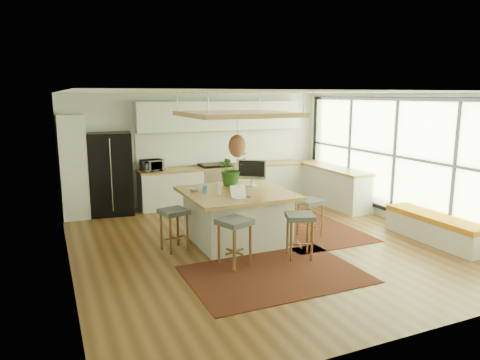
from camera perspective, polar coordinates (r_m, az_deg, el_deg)
name	(u,v)px	position (r m, az deg, el deg)	size (l,w,h in m)	color
floor	(261,243)	(8.15, 2.73, -8.12)	(7.00, 7.00, 0.00)	#533417
ceiling	(263,92)	(7.71, 2.92, 11.23)	(7.00, 7.00, 0.00)	white
wall_back	(198,149)	(11.02, -5.37, 4.05)	(6.50, 6.50, 0.00)	silver
wall_front	(411,221)	(5.01, 21.10, -4.93)	(6.50, 6.50, 0.00)	silver
wall_left	(64,185)	(7.01, -21.67, -0.60)	(7.00, 7.00, 0.00)	silver
wall_right	(403,159)	(9.70, 20.27, 2.49)	(7.00, 7.00, 0.00)	silver
window_wall	(402,157)	(9.67, 20.16, 2.78)	(0.10, 6.20, 2.60)	black
pantry	(73,167)	(10.19, -20.68, 1.56)	(0.55, 0.60, 2.25)	silver
back_counter_base	(224,185)	(11.06, -2.05, -0.66)	(4.20, 0.60, 0.88)	silver
back_counter_top	(224,167)	(10.98, -2.07, 1.69)	(4.24, 0.64, 0.05)	olive
backsplash	(220,148)	(11.19, -2.66, 4.19)	(4.20, 0.02, 0.80)	white
upper_cabinets	(222,116)	(10.98, -2.39, 8.25)	(4.20, 0.34, 0.70)	silver
range	(215,184)	(10.96, -3.27, -0.46)	(0.76, 0.62, 1.00)	#A5A5AA
right_counter_base	(331,186)	(11.17, 11.67, -0.77)	(0.60, 2.50, 0.88)	silver
right_counter_top	(332,168)	(11.08, 11.76, 1.56)	(0.64, 2.54, 0.05)	olive
window_bench	(435,228)	(8.90, 23.77, -5.73)	(0.52, 2.00, 0.50)	silver
ceiling_panel	(237,129)	(7.96, -0.37, 6.55)	(1.86, 1.86, 0.80)	olive
rug_near	(275,274)	(6.82, 4.54, -12.00)	(2.60, 1.80, 0.01)	black
rug_right	(305,228)	(9.09, 8.34, -6.16)	(1.80, 2.60, 0.01)	black
fridge	(111,174)	(10.31, -16.23, 0.80)	(0.92, 0.72, 1.84)	black
island	(236,216)	(8.16, -0.48, -4.66)	(1.85, 1.85, 0.93)	olive
stool_near_left	(235,245)	(6.98, -0.70, -8.32)	(0.45, 0.45, 0.77)	#404647
stool_near_right	(299,237)	(7.39, 7.67, -7.32)	(0.44, 0.44, 0.75)	#404647
stool_right_front	(310,218)	(8.52, 8.96, -4.89)	(0.43, 0.43, 0.72)	#404647
stool_right_back	(286,210)	(9.08, 5.96, -3.82)	(0.38, 0.38, 0.65)	#404647
stool_left_side	(174,230)	(7.78, -8.46, -6.42)	(0.43, 0.43, 0.73)	#404647
laptop	(241,191)	(7.51, 0.16, -1.43)	(0.30, 0.32, 0.23)	#A5A5AA
monitor	(252,173)	(8.49, 1.52, 0.96)	(0.56, 0.20, 0.52)	#A5A5AA
microwave	(152,164)	(10.41, -11.29, 2.03)	(0.48, 0.27, 0.32)	#A5A5AA
island_plant	(231,172)	(8.57, -1.11, 1.04)	(0.59, 0.66, 0.51)	#1E4C19
island_bowl	(195,189)	(8.14, -5.86, -1.20)	(0.21, 0.21, 0.05)	white
island_bottle_0	(206,188)	(7.93, -4.42, -1.00)	(0.07, 0.07, 0.19)	#348ED0
island_bottle_1	(219,190)	(7.75, -2.76, -1.25)	(0.07, 0.07, 0.19)	silver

